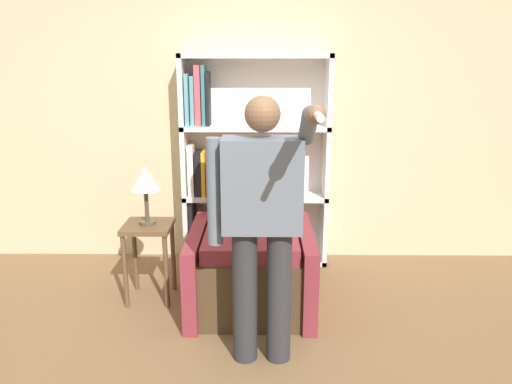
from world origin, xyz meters
The scene contains 6 objects.
wall_back centered at (0.00, 2.03, 1.40)m, with size 8.00×0.06×2.80m.
bookcase centered at (0.06, 1.87, 0.88)m, with size 1.28×0.28×1.85m.
armchair centered at (0.19, 1.07, 0.37)m, with size 0.91×0.95×1.19m.
person_standing centered at (0.26, 0.30, 0.93)m, with size 0.61×0.78×1.62m.
side_table centered at (-0.60, 1.11, 0.47)m, with size 0.36×0.36×0.61m.
table_lamp centered at (-0.60, 1.11, 0.95)m, with size 0.23×0.23×0.44m.
Camera 1 is at (0.26, -2.45, 1.82)m, focal length 35.00 mm.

